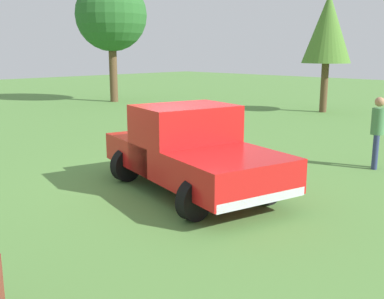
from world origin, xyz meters
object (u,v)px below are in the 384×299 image
at_px(pickup_truck, 189,148).
at_px(tree_far_center, 111,16).
at_px(person_bystander, 377,128).
at_px(tree_back_left, 328,29).

bearing_deg(pickup_truck, tree_far_center, 162.67).
distance_m(person_bystander, tree_back_left, 11.28).
bearing_deg(tree_back_left, person_bystander, 35.50).
distance_m(pickup_truck, person_bystander, 4.99).
bearing_deg(tree_far_center, pickup_truck, 59.17).
bearing_deg(pickup_truck, tree_back_left, 121.24).
bearing_deg(tree_far_center, tree_back_left, 111.55).
relative_size(tree_back_left, tree_far_center, 0.81).
relative_size(person_bystander, tree_back_left, 0.32).
bearing_deg(tree_far_center, person_bystander, 75.25).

